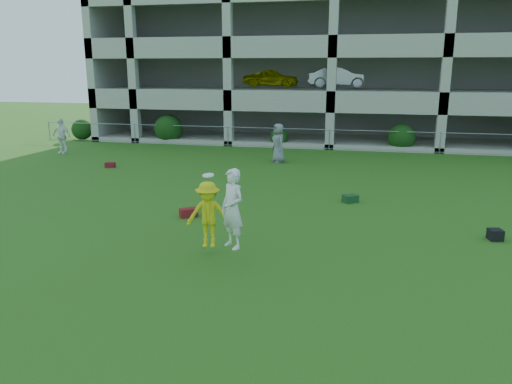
% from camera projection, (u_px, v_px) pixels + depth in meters
% --- Properties ---
extents(ground, '(100.00, 100.00, 0.00)m').
position_uv_depth(ground, '(256.00, 291.00, 10.56)').
color(ground, '#235114').
rests_on(ground, ground).
extents(bystander_b, '(1.17, 0.59, 1.92)m').
position_uv_depth(bystander_b, '(61.00, 136.00, 27.17)').
color(bystander_b, white).
rests_on(bystander_b, ground).
extents(bystander_c, '(1.02, 1.12, 1.93)m').
position_uv_depth(bystander_c, '(278.00, 143.00, 24.59)').
color(bystander_c, slate).
rests_on(bystander_c, ground).
extents(bag_red_a, '(0.62, 0.57, 0.28)m').
position_uv_depth(bag_red_a, '(189.00, 213.00, 15.77)').
color(bag_red_a, maroon).
rests_on(bag_red_a, ground).
extents(bag_green_c, '(0.61, 0.57, 0.26)m').
position_uv_depth(bag_green_c, '(350.00, 199.00, 17.48)').
color(bag_green_c, '#143714').
rests_on(bag_green_c, ground).
extents(crate_d, '(0.42, 0.42, 0.30)m').
position_uv_depth(crate_d, '(495.00, 235.00, 13.67)').
color(crate_d, black).
rests_on(crate_d, ground).
extents(bag_red_f, '(0.50, 0.37, 0.24)m').
position_uv_depth(bag_red_f, '(110.00, 165.00, 23.52)').
color(bag_red_f, '#50120D').
rests_on(bag_red_f, ground).
extents(frisbee_contest, '(1.83, 1.54, 2.19)m').
position_uv_depth(frisbee_contest, '(216.00, 213.00, 12.08)').
color(frisbee_contest, yellow).
rests_on(frisbee_contest, ground).
extents(parking_garage, '(30.00, 14.00, 12.00)m').
position_uv_depth(parking_garage, '(342.00, 46.00, 35.30)').
color(parking_garage, '#9E998C').
rests_on(parking_garage, ground).
extents(fence, '(36.06, 0.06, 1.20)m').
position_uv_depth(fence, '(329.00, 139.00, 28.38)').
color(fence, gray).
rests_on(fence, ground).
extents(shrub_row, '(34.38, 2.52, 3.50)m').
position_uv_depth(shrub_row, '(413.00, 124.00, 27.85)').
color(shrub_row, '#163D11').
rests_on(shrub_row, ground).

